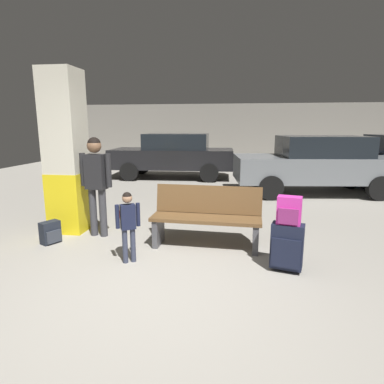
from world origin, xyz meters
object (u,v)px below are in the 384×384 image
(backpack_bright, at_px, (289,211))
(adult, at_px, (96,176))
(child, at_px, (128,220))
(parked_car_near, at_px, (316,163))
(backpack_dark_floor, at_px, (51,233))
(structural_pillar, at_px, (66,153))
(parked_car_far, at_px, (174,154))
(suitcase, at_px, (287,246))
(bench, at_px, (207,217))

(backpack_bright, relative_size, adult, 0.21)
(child, bearing_deg, parked_car_near, 55.36)
(child, xyz_separation_m, backpack_dark_floor, (-1.42, 0.52, -0.41))
(structural_pillar, xyz_separation_m, parked_car_near, (4.86, 3.80, -0.52))
(parked_car_near, bearing_deg, structural_pillar, -142.03)
(parked_car_near, bearing_deg, parked_car_far, 153.43)
(adult, bearing_deg, backpack_bright, -18.37)
(suitcase, xyz_separation_m, parked_car_far, (-2.80, 7.07, 0.48))
(child, bearing_deg, suitcase, 0.25)
(backpack_dark_floor, bearing_deg, structural_pillar, 90.94)
(structural_pillar, relative_size, backpack_bright, 7.83)
(suitcase, xyz_separation_m, parked_car_near, (1.43, 4.96, 0.48))
(adult, xyz_separation_m, backpack_dark_floor, (-0.59, -0.43, -0.82))
(backpack_bright, relative_size, backpack_dark_floor, 1.00)
(structural_pillar, distance_m, parked_car_near, 6.19)
(adult, bearing_deg, parked_car_near, 43.28)
(bench, relative_size, child, 1.72)
(structural_pillar, height_order, backpack_dark_floor, structural_pillar)
(bench, bearing_deg, adult, 173.02)
(adult, bearing_deg, structural_pillar, 159.61)
(adult, bearing_deg, suitcase, -18.36)
(backpack_bright, bearing_deg, backpack_dark_floor, 171.56)
(adult, relative_size, parked_car_near, 0.37)
(adult, distance_m, backpack_dark_floor, 1.10)
(structural_pillar, xyz_separation_m, child, (1.43, -1.17, -0.74))
(bench, height_order, parked_car_far, parked_car_far)
(suitcase, relative_size, backpack_bright, 1.78)
(backpack_bright, distance_m, child, 2.02)
(child, bearing_deg, backpack_dark_floor, 160.02)
(parked_car_far, bearing_deg, backpack_dark_floor, -95.49)
(structural_pillar, relative_size, adult, 1.67)
(structural_pillar, bearing_deg, bench, -10.48)
(parked_car_far, bearing_deg, bench, -74.68)
(adult, xyz_separation_m, parked_car_far, (0.04, 6.13, -0.18))
(structural_pillar, xyz_separation_m, adult, (0.60, -0.22, -0.34))
(structural_pillar, relative_size, parked_car_near, 0.62)
(backpack_bright, xyz_separation_m, adult, (-2.84, 0.94, 0.21))
(structural_pillar, height_order, bench, structural_pillar)
(parked_car_near, bearing_deg, bench, -120.38)
(backpack_dark_floor, xyz_separation_m, parked_car_near, (4.85, 4.45, 0.64))
(child, height_order, backpack_dark_floor, child)
(backpack_bright, distance_m, adult, 3.00)
(suitcase, distance_m, parked_car_far, 7.62)
(structural_pillar, bearing_deg, adult, -20.39)
(backpack_dark_floor, height_order, parked_car_far, parked_car_far)
(suitcase, height_order, backpack_dark_floor, suitcase)
(bench, distance_m, child, 1.21)
(suitcase, height_order, backpack_bright, backpack_bright)
(structural_pillar, xyz_separation_m, parked_car_far, (0.64, 5.91, -0.52))
(parked_car_far, bearing_deg, child, -83.64)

